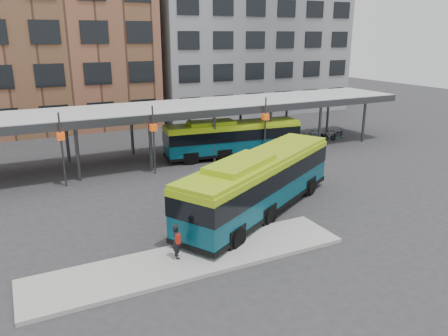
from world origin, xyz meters
The scene contains 9 objects.
ground centered at (0.00, 0.00, 0.00)m, with size 120.00×120.00×0.00m, color #28282B.
boarding_island centered at (-5.50, -3.00, 0.09)m, with size 14.00×3.00×0.18m, color gray.
canopy centered at (-0.06, 12.87, 3.91)m, with size 40.00×6.53×4.80m.
building_brick centered at (-10.00, 32.00, 11.00)m, with size 26.00×14.00×22.00m, color brown.
building_grey centered at (16.00, 32.00, 10.00)m, with size 24.00×14.00×20.00m, color slate.
bus_front centered at (-0.11, 0.38, 1.79)m, with size 12.15×8.55×3.45m.
bus_rear centered at (3.95, 11.30, 1.56)m, with size 11.06×3.52×3.00m.
pedestrian centered at (-6.06, -2.71, 0.97)m, with size 0.42×0.63×1.56m.
bike_rack centered at (13.29, 12.18, 0.47)m, with size 6.51×1.56×1.05m.
Camera 1 is at (-11.82, -18.66, 9.38)m, focal length 35.00 mm.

